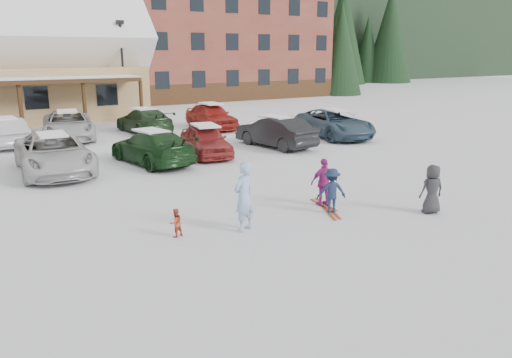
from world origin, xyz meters
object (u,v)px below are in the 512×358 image
toddler_red (176,223)px  parked_car_4 (206,140)px  child_navy (332,191)px  child_magenta (324,182)px  adult_skier (244,197)px  parked_car_2 (54,154)px  parked_car_9 (6,132)px  alpine_hotel (184,11)px  parked_car_12 (211,116)px  parked_car_6 (334,123)px  lamp_post (123,65)px  parked_car_11 (144,121)px  bystander_dark (432,189)px  parked_car_5 (276,132)px  parked_car_3 (152,147)px  parked_car_10 (68,125)px

toddler_red → parked_car_4: 10.31m
child_navy → child_magenta: child_magenta is taller
child_magenta → adult_skier: bearing=24.0°
parked_car_2 → parked_car_9: 7.23m
adult_skier → parked_car_2: 9.96m
alpine_hotel → parked_car_12: size_ratio=6.87×
toddler_red → parked_car_6: bearing=-158.2°
alpine_hotel → toddler_red: alpine_hotel is taller
lamp_post → parked_car_11: size_ratio=1.37×
bystander_dark → parked_car_12: parked_car_12 is taller
alpine_hotel → child_navy: alpine_hotel is taller
toddler_red → parked_car_11: 17.52m
parked_car_11 → parked_car_6: bearing=136.8°
adult_skier → bystander_dark: 5.64m
child_navy → parked_car_11: 17.34m
bystander_dark → parked_car_5: parked_car_5 is taller
parked_car_6 → parked_car_9: bearing=167.4°
child_navy → bystander_dark: (2.48, -1.54, 0.06)m
parked_car_9 → parked_car_12: size_ratio=0.94×
alpine_hotel → toddler_red: 42.08m
parked_car_9 → parked_car_3: bearing=118.0°
parked_car_10 → parked_car_5: bearing=-33.6°
parked_car_3 → adult_skier: bearing=76.9°
parked_car_4 → parked_car_9: (-7.51, 7.22, 0.01)m
parked_car_9 → parked_car_12: parked_car_12 is taller
adult_skier → toddler_red: 1.88m
parked_car_5 → parked_car_10: 11.34m
parked_car_4 → parked_car_5: size_ratio=0.90×
parked_car_5 → parked_car_10: bearing=-51.1°
parked_car_4 → parked_car_9: parked_car_9 is taller
toddler_red → child_magenta: (4.93, 0.15, 0.36)m
child_magenta → parked_car_2: (-6.27, 8.82, 0.03)m
parked_car_2 → parked_car_9: (-1.02, 7.16, -0.06)m
alpine_hotel → child_navy: (-12.14, -38.23, -7.96)m
alpine_hotel → parked_car_10: (-16.04, -20.91, -7.87)m
parked_car_10 → parked_car_4: bearing=-51.6°
child_navy → parked_car_9: 18.09m
bystander_dark → parked_car_3: size_ratio=0.30×
lamp_post → parked_car_4: (-0.82, -14.67, -3.05)m
parked_car_5 → parked_car_10: parked_car_10 is taller
parked_car_5 → parked_car_10: size_ratio=0.83×
alpine_hotel → parked_car_2: 34.86m
child_magenta → parked_car_4: (0.22, 8.77, -0.04)m
bystander_dark → parked_car_5: (1.93, 11.15, 0.03)m
child_magenta → parked_car_6: 12.95m
parked_car_11 → child_navy: bearing=84.9°
child_magenta → parked_car_9: bearing=-53.1°
child_magenta → parked_car_11: bearing=-77.8°
parked_car_3 → parked_car_2: bearing=-13.4°
lamp_post → child_magenta: lamp_post is taller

